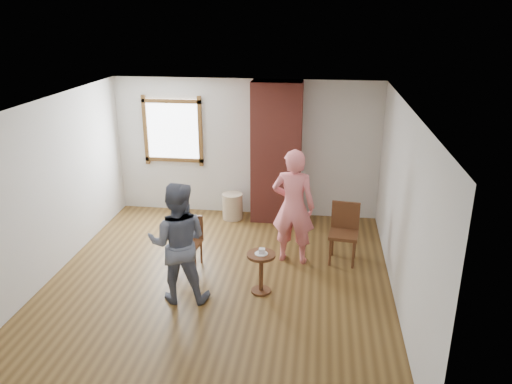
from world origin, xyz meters
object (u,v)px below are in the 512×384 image
side_table (261,266)px  dining_chair_right (344,229)px  person_pink (293,207)px  stoneware_crock (232,206)px  dining_chair_left (190,238)px  man (178,243)px

side_table → dining_chair_right: bearing=44.2°
dining_chair_right → person_pink: (-0.80, -0.13, 0.39)m
stoneware_crock → side_table: 2.70m
dining_chair_right → side_table: 1.64m
person_pink → dining_chair_right: bearing=-163.4°
dining_chair_left → dining_chair_right: dining_chair_right is taller
man → person_pink: person_pink is taller
stoneware_crock → dining_chair_right: size_ratio=0.53×
dining_chair_left → person_pink: person_pink is taller
dining_chair_right → person_pink: 0.90m
person_pink → man: bearing=49.2°
dining_chair_left → side_table: bearing=-24.4°
dining_chair_right → man: (-2.26, -1.44, 0.32)m
dining_chair_left → side_table: 1.36m
dining_chair_left → side_table: (1.19, -0.65, -0.05)m
dining_chair_left → dining_chair_right: 2.42m
dining_chair_left → person_pink: size_ratio=0.44×
side_table → stoneware_crock: bearing=108.6°
stoneware_crock → man: bearing=-94.4°
stoneware_crock → dining_chair_left: size_ratio=0.62×
stoneware_crock → man: man is taller
dining_chair_right → person_pink: size_ratio=0.51×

